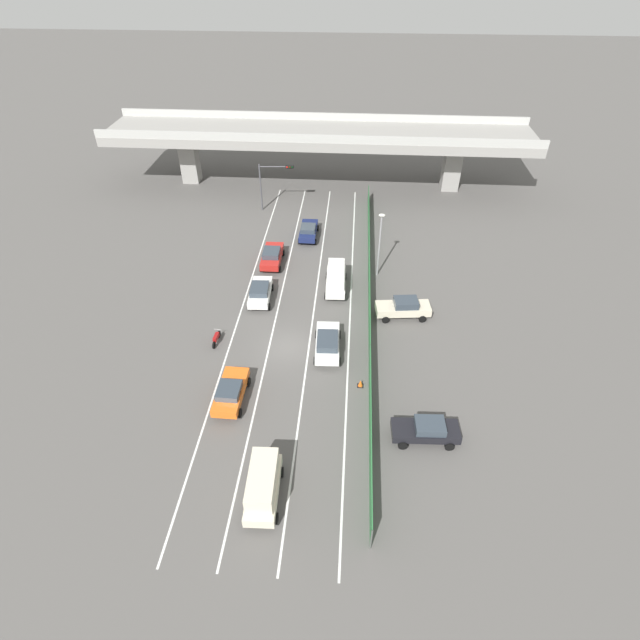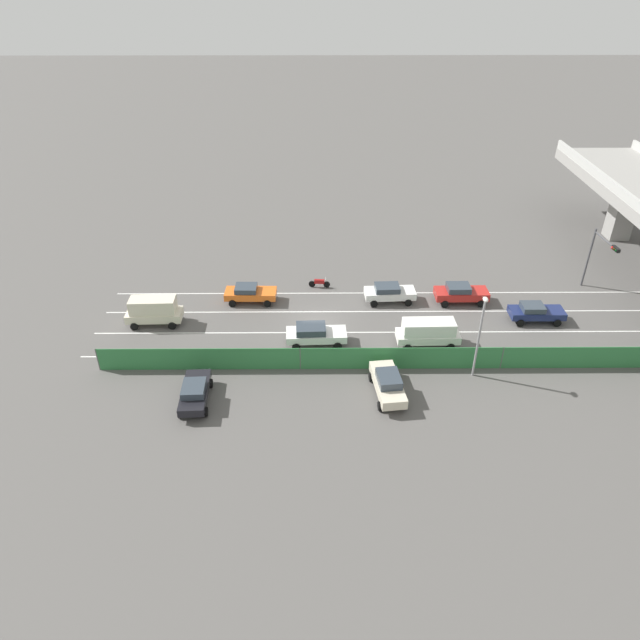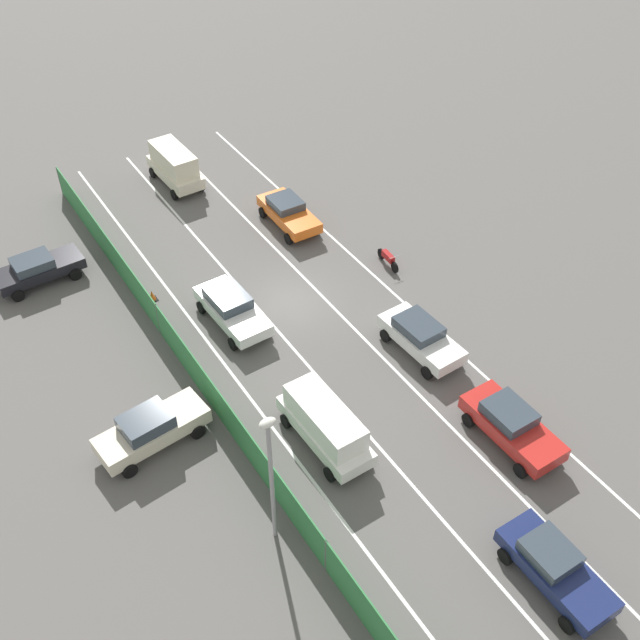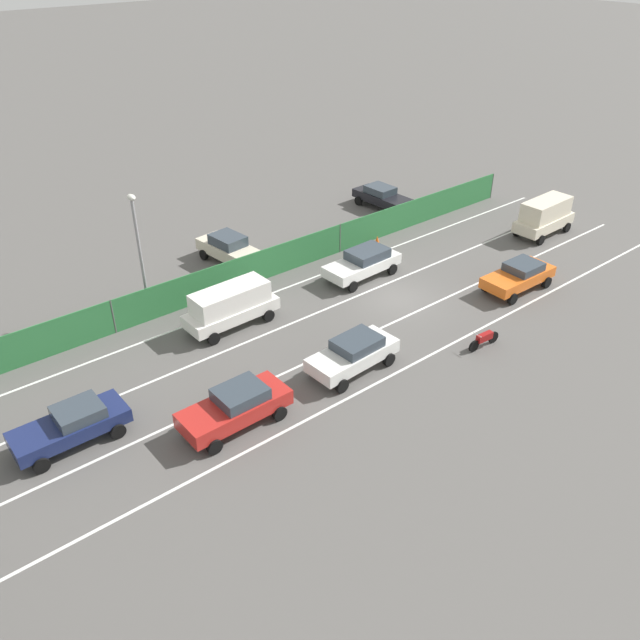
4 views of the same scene
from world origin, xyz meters
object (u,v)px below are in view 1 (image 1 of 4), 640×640
object	(u,v)px
car_van_white	(336,278)
car_sedan_red	(272,256)
traffic_light	(272,178)
traffic_cone	(360,383)
car_sedan_navy	(308,231)
motorcycle	(216,338)
car_sedan_white	(328,343)
parked_sedan_dark	(426,430)
car_hatchback_white	(260,292)
car_van_cream	(263,484)
car_taxi_orange	(231,392)
street_lamp	(380,239)
parked_sedan_cream	(404,307)

from	to	relation	value
car_van_white	car_sedan_red	size ratio (longest dim) A/B	1.06
traffic_light	traffic_cone	size ratio (longest dim) A/B	9.53
traffic_cone	car_sedan_navy	bearing A→B (deg)	104.97
car_sedan_navy	motorcycle	xyz separation A→B (m)	(-5.89, -17.83, -0.40)
car_sedan_white	parked_sedan_dark	bearing A→B (deg)	-49.31
car_sedan_white	motorcycle	size ratio (longest dim) A/B	2.43
car_hatchback_white	motorcycle	bearing A→B (deg)	-113.20
car_hatchback_white	car_sedan_red	world-z (taller)	car_sedan_red
motorcycle	traffic_light	distance (m)	24.55
car_hatchback_white	parked_sedan_dark	xyz separation A→B (m)	(13.44, -14.58, -0.03)
car_van_cream	car_sedan_red	xyz separation A→B (m)	(-3.36, 25.83, -0.40)
parked_sedan_dark	traffic_light	bearing A→B (deg)	114.41
car_van_white	car_sedan_white	size ratio (longest dim) A/B	1.03
car_taxi_orange	car_hatchback_white	xyz separation A→B (m)	(0.06, 12.16, 0.04)
car_hatchback_white	traffic_light	xyz separation A→B (m)	(-1.43, 18.19, 3.09)
street_lamp	car_sedan_white	bearing A→B (deg)	-109.91
car_van_white	car_sedan_navy	distance (m)	10.08
car_hatchback_white	street_lamp	distance (m)	12.11
car_van_white	car_sedan_white	world-z (taller)	car_van_white
car_taxi_orange	car_sedan_white	xyz separation A→B (m)	(6.53, 5.69, 0.05)
car_taxi_orange	traffic_cone	xyz separation A→B (m)	(9.20, 2.06, -0.59)
car_sedan_navy	traffic_cone	bearing A→B (deg)	-75.03
motorcycle	traffic_light	world-z (taller)	traffic_light
street_lamp	traffic_cone	world-z (taller)	street_lamp
car_van_white	motorcycle	xyz separation A→B (m)	(-9.31, -8.35, -0.76)
car_sedan_navy	parked_sedan_dark	size ratio (longest dim) A/B	0.99
car_van_white	car_van_cream	size ratio (longest dim) A/B	1.08
motorcycle	car_hatchback_white	bearing A→B (deg)	66.80
car_hatchback_white	car_taxi_orange	bearing A→B (deg)	-90.29
street_lamp	traffic_light	bearing A→B (deg)	132.27
car_sedan_navy	street_lamp	xyz separation A→B (m)	(7.32, -6.81, 3.13)
car_sedan_red	street_lamp	world-z (taller)	street_lamp
car_taxi_orange	motorcycle	world-z (taller)	car_taxi_orange
car_sedan_red	motorcycle	distance (m)	12.59
car_hatchback_white	car_sedan_red	bearing A→B (deg)	88.63
car_taxi_orange	motorcycle	distance (m)	6.61
car_sedan_white	parked_sedan_cream	bearing A→B (deg)	38.69
car_sedan_white	parked_sedan_cream	world-z (taller)	parked_sedan_cream
car_van_cream	traffic_light	bearing A→B (deg)	97.44
car_sedan_navy	traffic_light	bearing A→B (deg)	126.23
car_hatchback_white	car_sedan_red	size ratio (longest dim) A/B	0.97
car_van_white	car_sedan_white	distance (m)	8.76
traffic_light	car_sedan_navy	bearing A→B (deg)	-53.77
parked_sedan_cream	traffic_cone	size ratio (longest dim) A/B	8.21
parked_sedan_cream	street_lamp	bearing A→B (deg)	108.28
motorcycle	parked_sedan_cream	world-z (taller)	parked_sedan_cream
car_sedan_white	parked_sedan_dark	xyz separation A→B (m)	(6.97, -8.11, -0.04)
parked_sedan_cream	street_lamp	size ratio (longest dim) A/B	0.74
traffic_cone	traffic_light	bearing A→B (deg)	110.47
motorcycle	traffic_cone	world-z (taller)	motorcycle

